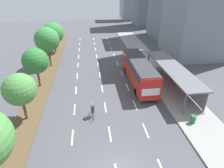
# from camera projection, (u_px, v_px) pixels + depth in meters

# --- Properties ---
(median_strip) EXTENTS (2.60, 52.00, 0.12)m
(median_strip) POSITION_uv_depth(u_px,v_px,m) (47.00, 72.00, 30.71)
(median_strip) COLOR brown
(median_strip) RESTS_ON ground
(sidewalk_right) EXTENTS (4.50, 52.00, 0.15)m
(sidewalk_right) POSITION_uv_depth(u_px,v_px,m) (153.00, 66.00, 32.69)
(sidewalk_right) COLOR gray
(sidewalk_right) RESTS_ON ground
(lane_divider_left) EXTENTS (0.14, 46.80, 0.01)m
(lane_divider_left) POSITION_uv_depth(u_px,v_px,m) (77.00, 76.00, 29.43)
(lane_divider_left) COLOR white
(lane_divider_left) RESTS_ON ground
(lane_divider_center) EXTENTS (0.14, 46.80, 0.01)m
(lane_divider_center) POSITION_uv_depth(u_px,v_px,m) (100.00, 75.00, 29.83)
(lane_divider_center) COLOR white
(lane_divider_center) RESTS_ON ground
(lane_divider_right) EXTENTS (0.14, 46.80, 0.01)m
(lane_divider_right) POSITION_uv_depth(u_px,v_px,m) (122.00, 74.00, 30.23)
(lane_divider_right) COLOR white
(lane_divider_right) RESTS_ON ground
(bus_shelter) EXTENTS (2.90, 13.57, 2.86)m
(bus_shelter) POSITION_uv_depth(u_px,v_px,m) (173.00, 75.00, 25.41)
(bus_shelter) COLOR gray
(bus_shelter) RESTS_ON sidewalk_right
(bus) EXTENTS (2.54, 11.29, 3.37)m
(bus) POSITION_uv_depth(u_px,v_px,m) (139.00, 69.00, 26.48)
(bus) COLOR red
(bus) RESTS_ON ground
(cyclist) EXTENTS (0.46, 1.82, 1.71)m
(cyclist) POSITION_uv_depth(u_px,v_px,m) (93.00, 110.00, 20.05)
(cyclist) COLOR black
(cyclist) RESTS_ON ground
(median_tree_second) EXTENTS (3.21, 3.21, 5.07)m
(median_tree_second) POSITION_uv_depth(u_px,v_px,m) (20.00, 89.00, 18.34)
(median_tree_second) COLOR brown
(median_tree_second) RESTS_ON median_strip
(median_tree_third) EXTENTS (3.38, 3.38, 5.30)m
(median_tree_third) POSITION_uv_depth(u_px,v_px,m) (35.00, 61.00, 24.71)
(median_tree_third) COLOR brown
(median_tree_third) RESTS_ON median_strip
(median_tree_fourth) EXTENTS (4.00, 4.00, 6.51)m
(median_tree_fourth) POSITION_uv_depth(u_px,v_px,m) (47.00, 40.00, 30.79)
(median_tree_fourth) COLOR brown
(median_tree_fourth) RESTS_ON median_strip
(median_tree_fifth) EXTENTS (4.09, 4.09, 5.96)m
(median_tree_fifth) POSITION_uv_depth(u_px,v_px,m) (53.00, 33.00, 37.50)
(median_tree_fifth) COLOR brown
(median_tree_fifth) RESTS_ON median_strip
(trash_bin) EXTENTS (0.52, 0.52, 0.85)m
(trash_bin) POSITION_uv_depth(u_px,v_px,m) (193.00, 119.00, 19.08)
(trash_bin) COLOR #286B38
(trash_bin) RESTS_ON sidewalk_right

